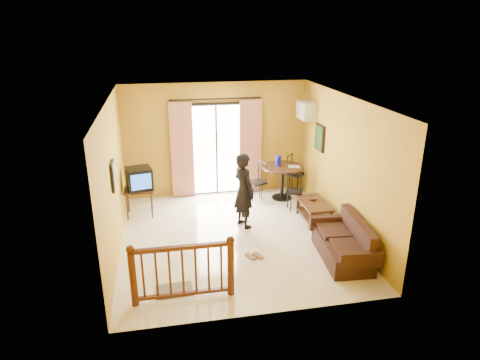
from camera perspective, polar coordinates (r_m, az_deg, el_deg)
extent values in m
plane|color=beige|center=(8.79, -0.76, -7.62)|extent=(5.00, 5.00, 0.00)
plane|color=white|center=(7.88, -0.85, 10.70)|extent=(5.00, 5.00, 0.00)
plane|color=#B78C23|center=(10.59, -3.22, 5.38)|extent=(4.50, 0.00, 4.50)
plane|color=#B78C23|center=(5.97, 3.49, -6.69)|extent=(4.50, 0.00, 4.50)
plane|color=#B78C23|center=(8.16, -16.55, 0.01)|extent=(0.00, 5.00, 5.00)
plane|color=#B78C23|center=(8.88, 13.64, 1.91)|extent=(0.00, 5.00, 5.00)
cube|color=black|center=(10.64, -3.18, 4.06)|extent=(1.34, 0.03, 2.34)
cube|color=white|center=(10.61, -3.15, 4.01)|extent=(1.20, 0.04, 2.20)
cube|color=black|center=(10.59, -3.14, 3.98)|extent=(0.04, 0.02, 2.20)
cube|color=beige|center=(10.47, -7.74, 3.92)|extent=(0.55, 0.08, 2.35)
cube|color=beige|center=(10.69, 1.41, 4.44)|extent=(0.55, 0.08, 2.35)
cylinder|color=black|center=(10.28, -3.25, 10.75)|extent=(2.20, 0.04, 0.04)
cube|color=black|center=(9.79, -13.37, -1.25)|extent=(0.64, 0.53, 0.04)
cylinder|color=black|center=(9.72, -14.82, -3.48)|extent=(0.04, 0.04, 0.62)
cylinder|color=black|center=(9.69, -11.69, -3.29)|extent=(0.04, 0.04, 0.62)
cylinder|color=black|center=(10.11, -14.70, -2.54)|extent=(0.04, 0.04, 0.62)
cylinder|color=black|center=(10.08, -11.69, -2.34)|extent=(0.04, 0.04, 0.62)
cube|color=black|center=(9.69, -13.32, 0.21)|extent=(0.63, 0.59, 0.48)
cube|color=blue|center=(9.46, -13.03, -0.26)|extent=(0.42, 0.11, 0.34)
cube|color=black|center=(7.92, -16.55, 0.55)|extent=(0.04, 0.42, 0.52)
cube|color=#56504A|center=(7.92, -16.37, 0.57)|extent=(0.01, 0.34, 0.44)
cylinder|color=black|center=(10.44, 5.71, 1.72)|extent=(1.00, 1.00, 0.04)
cylinder|color=black|center=(10.58, 5.64, -0.36)|extent=(0.08, 0.08, 0.81)
cylinder|color=black|center=(10.72, 5.57, -2.32)|extent=(0.49, 0.49, 0.03)
cylinder|color=#1317B8|center=(10.42, 5.10, 2.56)|extent=(0.14, 0.14, 0.25)
cube|color=beige|center=(10.41, 7.22, 1.79)|extent=(0.32, 0.25, 0.02)
cube|color=silver|center=(10.39, 8.83, 9.13)|extent=(0.30, 0.60, 0.40)
cube|color=gray|center=(10.34, 8.03, 9.12)|extent=(0.02, 0.56, 0.36)
cube|color=black|center=(9.95, 10.57, 5.59)|extent=(0.04, 0.50, 0.60)
cube|color=black|center=(9.94, 10.44, 5.58)|extent=(0.01, 0.42, 0.52)
cube|color=black|center=(9.44, 9.89, -3.06)|extent=(0.55, 1.00, 0.04)
cube|color=black|center=(9.56, 9.79, -4.64)|extent=(0.51, 0.96, 0.03)
cube|color=black|center=(9.08, 9.47, -5.47)|extent=(0.05, 0.05, 0.42)
cube|color=black|center=(9.23, 12.06, -5.20)|extent=(0.05, 0.05, 0.42)
cube|color=black|center=(9.84, 7.71, -3.30)|extent=(0.05, 0.05, 0.42)
cube|color=black|center=(9.98, 10.13, -3.08)|extent=(0.05, 0.05, 0.42)
imported|color=brown|center=(9.54, 9.61, -2.46)|extent=(0.21, 0.21, 0.06)
cube|color=black|center=(8.19, 13.44, -8.97)|extent=(0.86, 1.54, 0.37)
cube|color=black|center=(8.15, 15.42, -6.72)|extent=(0.29, 1.49, 0.51)
cube|color=black|center=(7.53, 15.80, -10.17)|extent=(0.75, 0.21, 0.28)
cube|color=black|center=(8.68, 11.63, -5.56)|extent=(0.75, 0.21, 0.28)
cube|color=black|center=(7.81, 14.21, -8.76)|extent=(0.56, 0.64, 0.09)
cube|color=black|center=(8.33, 12.37, -6.69)|extent=(0.56, 0.64, 0.09)
imported|color=black|center=(8.94, 0.50, -1.42)|extent=(0.59, 0.69, 1.62)
cylinder|color=#471E0F|center=(6.82, -14.07, -12.70)|extent=(0.11, 0.11, 0.92)
cylinder|color=#471E0F|center=(6.87, -1.24, -11.77)|extent=(0.11, 0.11, 0.92)
sphere|color=#471E0F|center=(6.57, -14.44, -8.95)|extent=(0.13, 0.13, 0.13)
sphere|color=#471E0F|center=(6.62, -1.27, -8.02)|extent=(0.13, 0.13, 0.13)
cube|color=#471E0F|center=(6.57, -7.80, -8.92)|extent=(1.55, 0.08, 0.06)
cube|color=#471E0F|center=(7.01, -7.48, -14.80)|extent=(1.55, 0.06, 0.05)
cube|color=#5E564B|center=(7.27, -8.78, -14.31)|extent=(0.61, 0.42, 0.02)
cube|color=brown|center=(8.08, 1.44, -10.16)|extent=(0.20, 0.27, 0.03)
cube|color=brown|center=(8.11, 2.42, -10.06)|extent=(0.20, 0.27, 0.03)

